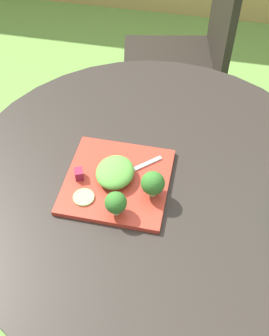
# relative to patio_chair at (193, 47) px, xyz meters

# --- Properties ---
(ground_plane) EXTENTS (12.00, 12.00, 0.00)m
(ground_plane) POSITION_rel_patio_chair_xyz_m (-0.02, -0.96, -0.53)
(ground_plane) COLOR #669342
(patio_table) EXTENTS (1.01, 1.01, 0.75)m
(patio_table) POSITION_rel_patio_chair_xyz_m (-0.02, -0.96, -0.01)
(patio_table) COLOR #28231E
(patio_table) RESTS_ON ground_plane
(patio_chair) EXTENTS (0.52, 0.52, 0.90)m
(patio_chair) POSITION_rel_patio_chair_xyz_m (0.00, 0.00, 0.00)
(patio_chair) COLOR black
(patio_chair) RESTS_ON ground_plane
(salad_plate) EXTENTS (0.26, 0.26, 0.01)m
(salad_plate) POSITION_rel_patio_chair_xyz_m (-0.10, -1.00, 0.23)
(salad_plate) COLOR #AD3323
(salad_plate) RESTS_ON patio_table
(fork) EXTENTS (0.13, 0.12, 0.00)m
(fork) POSITION_rel_patio_chair_xyz_m (-0.08, -0.97, 0.24)
(fork) COLOR silver
(fork) RESTS_ON salad_plate
(lettuce_mound) EXTENTS (0.10, 0.11, 0.04)m
(lettuce_mound) POSITION_rel_patio_chair_xyz_m (-0.11, -1.00, 0.26)
(lettuce_mound) COLOR #519338
(lettuce_mound) RESTS_ON salad_plate
(broccoli_floret_0) EXTENTS (0.05, 0.05, 0.06)m
(broccoli_floret_0) POSITION_rel_patio_chair_xyz_m (-0.08, -1.10, 0.27)
(broccoli_floret_0) COLOR #99B770
(broccoli_floret_0) RESTS_ON salad_plate
(broccoli_floret_1) EXTENTS (0.06, 0.06, 0.07)m
(broccoli_floret_1) POSITION_rel_patio_chair_xyz_m (-0.01, -1.03, 0.28)
(broccoli_floret_1) COLOR #99B770
(broccoli_floret_1) RESTS_ON salad_plate
(cucumber_slice_0) EXTENTS (0.05, 0.05, 0.01)m
(cucumber_slice_0) POSITION_rel_patio_chair_xyz_m (-0.17, -1.08, 0.24)
(cucumber_slice_0) COLOR #8EB766
(cucumber_slice_0) RESTS_ON salad_plate
(beet_chunk_0) EXTENTS (0.03, 0.03, 0.03)m
(beet_chunk_0) POSITION_rel_patio_chair_xyz_m (-0.20, -1.02, 0.25)
(beet_chunk_0) COLOR maroon
(beet_chunk_0) RESTS_ON salad_plate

